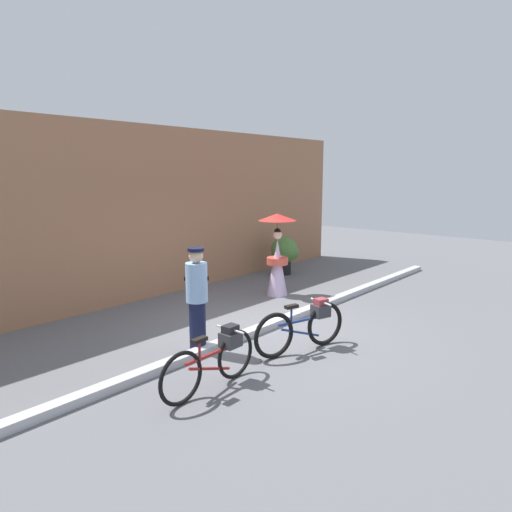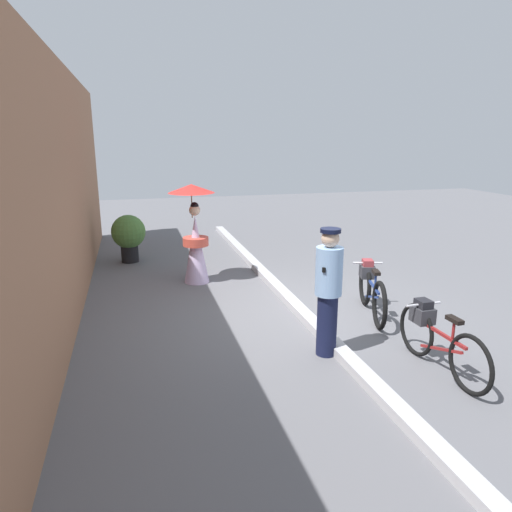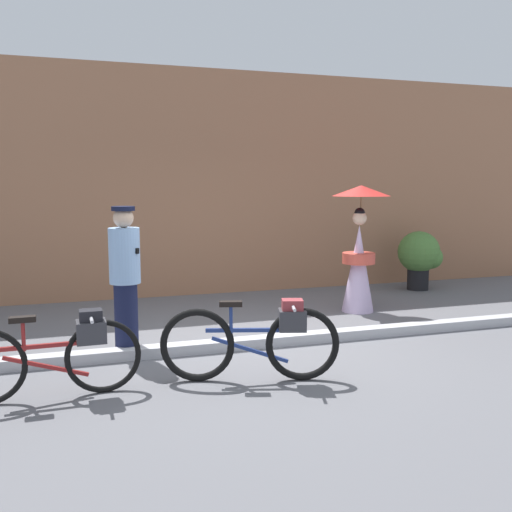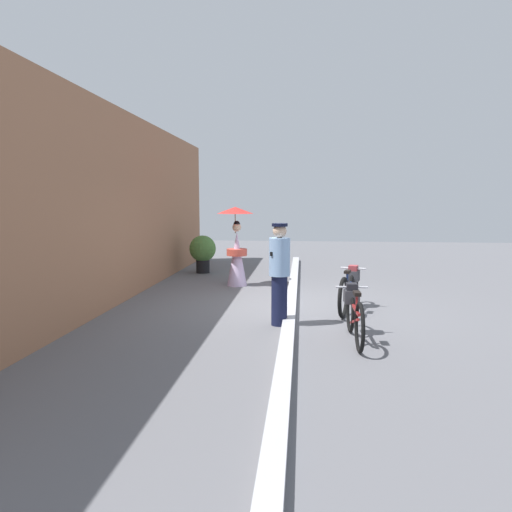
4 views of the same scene
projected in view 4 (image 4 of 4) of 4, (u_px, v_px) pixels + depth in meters
name	position (u px, v px, depth m)	size (l,w,h in m)	color
ground_plane	(291.00, 306.00, 8.96)	(30.00, 30.00, 0.00)	slate
building_wall	(111.00, 206.00, 9.09)	(14.00, 0.40, 3.84)	#9E6B4C
sidewalk_curb	(291.00, 303.00, 8.96)	(14.00, 0.20, 0.12)	#B2B2B7
bicycle_near_officer	(354.00, 312.00, 6.71)	(1.66, 0.48, 0.78)	black
bicycle_far_side	(350.00, 288.00, 8.51)	(1.69, 0.62, 0.80)	black
person_officer	(279.00, 271.00, 7.46)	(0.34, 0.34, 1.67)	#141938
person_with_parasol	(236.00, 245.00, 11.05)	(0.87, 0.87, 1.89)	silver
potted_plant_by_door	(203.00, 251.00, 13.09)	(0.77, 0.75, 1.07)	black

